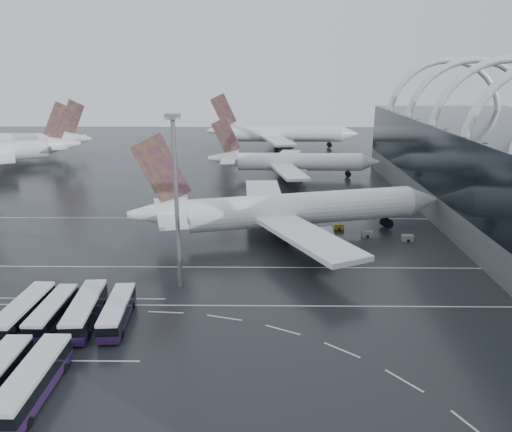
{
  "coord_description": "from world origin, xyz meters",
  "views": [
    {
      "loc": [
        3.97,
        -66.02,
        32.85
      ],
      "look_at": [
        3.05,
        18.83,
        7.0
      ],
      "focal_mm": 35.0,
      "sensor_mm": 36.0,
      "label": 1
    }
  ],
  "objects_px": {
    "airliner_main": "(288,211)",
    "airliner_gate_b": "(290,162)",
    "bus_row_near_a": "(24,312)",
    "jet_remote_mid": "(7,151)",
    "floodlight_mast": "(176,182)",
    "bus_row_far_c": "(33,382)",
    "bus_row_near_b": "(52,312)",
    "airliner_gate_c": "(280,134)",
    "bus_row_near_d": "(117,311)",
    "gse_cart_belly_e": "(339,227)",
    "gse_cart_belly_b": "(367,234)",
    "bus_row_near_c": "(85,310)",
    "jet_remote_far": "(30,142)",
    "gse_cart_belly_d": "(408,238)"
  },
  "relations": [
    {
      "from": "airliner_main",
      "to": "airliner_gate_b",
      "type": "bearing_deg",
      "value": 71.69
    },
    {
      "from": "bus_row_near_a",
      "to": "jet_remote_mid",
      "type": "bearing_deg",
      "value": 29.07
    },
    {
      "from": "floodlight_mast",
      "to": "bus_row_near_a",
      "type": "bearing_deg",
      "value": -147.57
    },
    {
      "from": "bus_row_far_c",
      "to": "bus_row_near_b",
      "type": "bearing_deg",
      "value": 15.64
    },
    {
      "from": "airliner_main",
      "to": "bus_row_far_c",
      "type": "xyz_separation_m",
      "value": [
        -28.46,
        -50.5,
        -3.52
      ]
    },
    {
      "from": "airliner_gate_c",
      "to": "bus_row_near_d",
      "type": "xyz_separation_m",
      "value": [
        -26.38,
        -145.76,
        -3.83
      ]
    },
    {
      "from": "bus_row_near_b",
      "to": "gse_cart_belly_e",
      "type": "relative_size",
      "value": 6.08
    },
    {
      "from": "airliner_gate_c",
      "to": "gse_cart_belly_b",
      "type": "bearing_deg",
      "value": -82.58
    },
    {
      "from": "bus_row_near_d",
      "to": "bus_row_far_c",
      "type": "xyz_separation_m",
      "value": [
        -4.32,
        -15.59,
        0.22
      ]
    },
    {
      "from": "airliner_gate_b",
      "to": "airliner_gate_c",
      "type": "relative_size",
      "value": 0.85
    },
    {
      "from": "jet_remote_mid",
      "to": "bus_row_near_c",
      "type": "height_order",
      "value": "jet_remote_mid"
    },
    {
      "from": "jet_remote_mid",
      "to": "bus_row_near_d",
      "type": "height_order",
      "value": "jet_remote_mid"
    },
    {
      "from": "bus_row_near_b",
      "to": "bus_row_near_d",
      "type": "xyz_separation_m",
      "value": [
        8.51,
        0.25,
        0.02
      ]
    },
    {
      "from": "bus_row_near_a",
      "to": "floodlight_mast",
      "type": "relative_size",
      "value": 0.5
    },
    {
      "from": "jet_remote_mid",
      "to": "jet_remote_far",
      "type": "height_order",
      "value": "jet_remote_mid"
    },
    {
      "from": "airliner_gate_b",
      "to": "gse_cart_belly_e",
      "type": "height_order",
      "value": "airliner_gate_b"
    },
    {
      "from": "bus_row_far_c",
      "to": "airliner_main",
      "type": "bearing_deg",
      "value": -29.02
    },
    {
      "from": "jet_remote_mid",
      "to": "bus_row_near_a",
      "type": "bearing_deg",
      "value": 91.32
    },
    {
      "from": "airliner_gate_b",
      "to": "bus_row_far_c",
      "type": "relative_size",
      "value": 3.76
    },
    {
      "from": "airliner_main",
      "to": "gse_cart_belly_e",
      "type": "distance_m",
      "value": 12.87
    },
    {
      "from": "jet_remote_mid",
      "to": "bus_row_near_b",
      "type": "height_order",
      "value": "jet_remote_mid"
    },
    {
      "from": "airliner_gate_b",
      "to": "bus_row_near_b",
      "type": "xyz_separation_m",
      "value": [
        -36.26,
        -90.22,
        -2.88
      ]
    },
    {
      "from": "bus_row_near_c",
      "to": "airliner_gate_c",
      "type": "bearing_deg",
      "value": -16.27
    },
    {
      "from": "airliner_gate_c",
      "to": "airliner_gate_b",
      "type": "bearing_deg",
      "value": -88.2
    },
    {
      "from": "jet_remote_far",
      "to": "gse_cart_belly_e",
      "type": "xyz_separation_m",
      "value": [
        102.05,
        -85.45,
        -4.87
      ]
    },
    {
      "from": "gse_cart_belly_e",
      "to": "jet_remote_mid",
      "type": "bearing_deg",
      "value": 147.43
    },
    {
      "from": "bus_row_near_c",
      "to": "bus_row_far_c",
      "type": "xyz_separation_m",
      "value": [
        -0.06,
        -15.58,
        0.07
      ]
    },
    {
      "from": "bus_row_near_b",
      "to": "bus_row_near_a",
      "type": "bearing_deg",
      "value": 95.08
    },
    {
      "from": "airliner_gate_b",
      "to": "floodlight_mast",
      "type": "xyz_separation_m",
      "value": [
        -21.23,
        -78.63,
        12.02
      ]
    },
    {
      "from": "airliner_gate_b",
      "to": "bus_row_near_c",
      "type": "distance_m",
      "value": 95.54
    },
    {
      "from": "jet_remote_mid",
      "to": "bus_row_near_b",
      "type": "distance_m",
      "value": 118.1
    },
    {
      "from": "gse_cart_belly_b",
      "to": "airliner_gate_c",
      "type": "bearing_deg",
      "value": 97.03
    },
    {
      "from": "airliner_gate_b",
      "to": "jet_remote_far",
      "type": "height_order",
      "value": "jet_remote_far"
    },
    {
      "from": "bus_row_near_c",
      "to": "floodlight_mast",
      "type": "height_order",
      "value": "floodlight_mast"
    },
    {
      "from": "airliner_main",
      "to": "airliner_gate_b",
      "type": "height_order",
      "value": "airliner_main"
    },
    {
      "from": "jet_remote_mid",
      "to": "bus_row_near_b",
      "type": "xyz_separation_m",
      "value": [
        56.41,
        -103.69,
        -3.83
      ]
    },
    {
      "from": "gse_cart_belly_b",
      "to": "bus_row_near_a",
      "type": "bearing_deg",
      "value": -145.79
    },
    {
      "from": "airliner_gate_c",
      "to": "bus_row_near_b",
      "type": "height_order",
      "value": "airliner_gate_c"
    },
    {
      "from": "bus_row_far_c",
      "to": "gse_cart_belly_d",
      "type": "bearing_deg",
      "value": -46.7
    },
    {
      "from": "bus_row_near_a",
      "to": "bus_row_far_c",
      "type": "distance_m",
      "value": 16.97
    },
    {
      "from": "jet_remote_mid",
      "to": "floodlight_mast",
      "type": "relative_size",
      "value": 1.75
    },
    {
      "from": "airliner_gate_c",
      "to": "airliner_main",
      "type": "bearing_deg",
      "value": -90.77
    },
    {
      "from": "jet_remote_far",
      "to": "bus_row_near_b",
      "type": "height_order",
      "value": "jet_remote_far"
    },
    {
      "from": "bus_row_near_a",
      "to": "bus_row_near_b",
      "type": "relative_size",
      "value": 1.09
    },
    {
      "from": "jet_remote_mid",
      "to": "bus_row_near_a",
      "type": "distance_m",
      "value": 116.65
    },
    {
      "from": "airliner_main",
      "to": "jet_remote_mid",
      "type": "distance_m",
      "value": 112.36
    },
    {
      "from": "bus_row_near_a",
      "to": "gse_cart_belly_d",
      "type": "xyz_separation_m",
      "value": [
        59.56,
        33.05,
        -1.16
      ]
    },
    {
      "from": "bus_row_near_a",
      "to": "bus_row_near_c",
      "type": "height_order",
      "value": "bus_row_near_c"
    },
    {
      "from": "airliner_gate_c",
      "to": "bus_row_near_c",
      "type": "relative_size",
      "value": 4.57
    },
    {
      "from": "jet_remote_mid",
      "to": "bus_row_far_c",
      "type": "xyz_separation_m",
      "value": [
        60.59,
        -119.02,
        -3.59
      ]
    }
  ]
}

